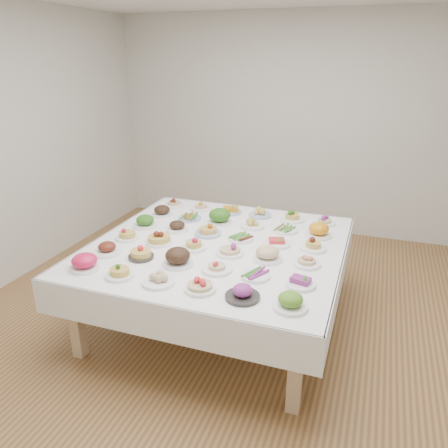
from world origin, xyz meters
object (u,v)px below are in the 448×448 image
(display_table, at_px, (218,251))
(dish_35, at_px, (325,220))
(dish_18, at_px, (145,220))
(dish_0, at_px, (84,261))

(display_table, height_order, dish_35, dish_35)
(display_table, height_order, dish_18, dish_18)
(display_table, xyz_separation_m, dish_18, (-0.79, 0.15, 0.14))
(display_table, xyz_separation_m, dish_0, (-0.78, -0.78, 0.13))
(dish_0, distance_m, dish_18, 0.93)
(dish_0, relative_size, dish_35, 1.16)
(dish_18, distance_m, dish_35, 1.71)
(display_table, bearing_deg, dish_35, 44.99)
(dish_0, xyz_separation_m, dish_18, (-0.01, 0.93, 0.01))
(dish_0, xyz_separation_m, dish_35, (1.58, 1.57, -0.02))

